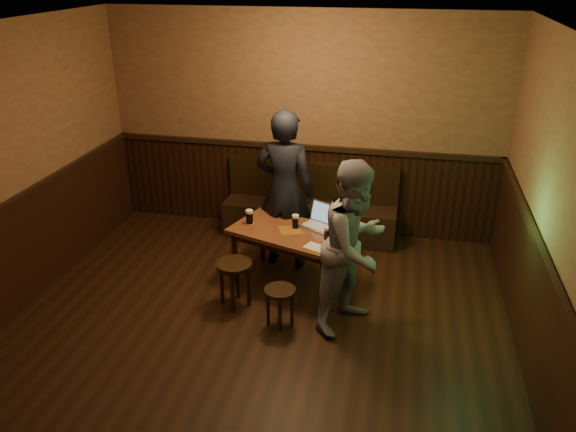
{
  "coord_description": "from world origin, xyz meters",
  "views": [
    {
      "loc": [
        1.27,
        -3.77,
        3.31
      ],
      "look_at": [
        0.16,
        1.41,
        0.87
      ],
      "focal_mm": 35.0,
      "sensor_mm": 36.0,
      "label": 1
    }
  ],
  "objects_px": {
    "stool_left": "(235,271)",
    "person_suit": "(285,190)",
    "pub_table": "(290,237)",
    "pint_right": "(328,234)",
    "pint_left": "(249,217)",
    "pint_mid": "(295,221)",
    "laptop": "(321,220)",
    "person_grey": "(355,246)",
    "bench": "(310,213)",
    "stool_right": "(280,297)"
  },
  "relations": [
    {
      "from": "laptop",
      "to": "stool_left",
      "type": "bearing_deg",
      "value": -110.37
    },
    {
      "from": "stool_right",
      "to": "laptop",
      "type": "bearing_deg",
      "value": 76.29
    },
    {
      "from": "pint_mid",
      "to": "pint_right",
      "type": "relative_size",
      "value": 0.97
    },
    {
      "from": "pint_mid",
      "to": "person_suit",
      "type": "xyz_separation_m",
      "value": [
        -0.2,
        0.39,
        0.19
      ]
    },
    {
      "from": "stool_right",
      "to": "person_suit",
      "type": "height_order",
      "value": "person_suit"
    },
    {
      "from": "pint_left",
      "to": "laptop",
      "type": "xyz_separation_m",
      "value": [
        0.77,
        0.12,
        -0.02
      ]
    },
    {
      "from": "stool_left",
      "to": "pint_mid",
      "type": "bearing_deg",
      "value": 49.32
    },
    {
      "from": "stool_left",
      "to": "pint_right",
      "type": "height_order",
      "value": "pint_right"
    },
    {
      "from": "pint_right",
      "to": "person_suit",
      "type": "height_order",
      "value": "person_suit"
    },
    {
      "from": "stool_left",
      "to": "laptop",
      "type": "xyz_separation_m",
      "value": [
        0.77,
        0.71,
        0.33
      ]
    },
    {
      "from": "pint_mid",
      "to": "person_suit",
      "type": "distance_m",
      "value": 0.48
    },
    {
      "from": "stool_left",
      "to": "pint_left",
      "type": "height_order",
      "value": "pint_left"
    },
    {
      "from": "stool_right",
      "to": "pint_right",
      "type": "distance_m",
      "value": 0.83
    },
    {
      "from": "pint_mid",
      "to": "person_grey",
      "type": "height_order",
      "value": "person_grey"
    },
    {
      "from": "pint_mid",
      "to": "stool_left",
      "type": "bearing_deg",
      "value": -130.68
    },
    {
      "from": "pint_left",
      "to": "laptop",
      "type": "distance_m",
      "value": 0.78
    },
    {
      "from": "pint_left",
      "to": "person_grey",
      "type": "distance_m",
      "value": 1.38
    },
    {
      "from": "pub_table",
      "to": "stool_left",
      "type": "distance_m",
      "value": 0.73
    },
    {
      "from": "stool_right",
      "to": "laptop",
      "type": "xyz_separation_m",
      "value": [
        0.24,
        0.97,
        0.39
      ]
    },
    {
      "from": "stool_right",
      "to": "person_grey",
      "type": "xyz_separation_m",
      "value": [
        0.68,
        0.2,
        0.52
      ]
    },
    {
      "from": "pint_mid",
      "to": "laptop",
      "type": "xyz_separation_m",
      "value": [
        0.26,
        0.11,
        -0.01
      ]
    },
    {
      "from": "pint_mid",
      "to": "pint_right",
      "type": "xyz_separation_m",
      "value": [
        0.38,
        -0.22,
        0.0
      ]
    },
    {
      "from": "stool_left",
      "to": "person_suit",
      "type": "relative_size",
      "value": 0.27
    },
    {
      "from": "pint_right",
      "to": "pint_left",
      "type": "bearing_deg",
      "value": 166.06
    },
    {
      "from": "stool_right",
      "to": "pint_left",
      "type": "xyz_separation_m",
      "value": [
        -0.53,
        0.85,
        0.41
      ]
    },
    {
      "from": "stool_left",
      "to": "stool_right",
      "type": "bearing_deg",
      "value": -25.8
    },
    {
      "from": "pint_right",
      "to": "person_suit",
      "type": "xyz_separation_m",
      "value": [
        -0.58,
        0.62,
        0.19
      ]
    },
    {
      "from": "stool_left",
      "to": "laptop",
      "type": "distance_m",
      "value": 1.1
    },
    {
      "from": "stool_left",
      "to": "pub_table",
      "type": "bearing_deg",
      "value": 48.34
    },
    {
      "from": "pint_left",
      "to": "pint_right",
      "type": "relative_size",
      "value": 1.04
    },
    {
      "from": "pub_table",
      "to": "person_suit",
      "type": "height_order",
      "value": "person_suit"
    },
    {
      "from": "stool_left",
      "to": "pint_mid",
      "type": "distance_m",
      "value": 0.86
    },
    {
      "from": "bench",
      "to": "pub_table",
      "type": "relative_size",
      "value": 1.58
    },
    {
      "from": "bench",
      "to": "pub_table",
      "type": "distance_m",
      "value": 1.27
    },
    {
      "from": "pint_right",
      "to": "bench",
      "type": "bearing_deg",
      "value": 106.9
    },
    {
      "from": "person_suit",
      "to": "stool_left",
      "type": "bearing_deg",
      "value": 79.3
    },
    {
      "from": "person_grey",
      "to": "stool_left",
      "type": "bearing_deg",
      "value": 117.85
    },
    {
      "from": "pub_table",
      "to": "pint_left",
      "type": "height_order",
      "value": "pint_left"
    },
    {
      "from": "pint_mid",
      "to": "laptop",
      "type": "bearing_deg",
      "value": 23.58
    },
    {
      "from": "stool_left",
      "to": "pint_left",
      "type": "relative_size",
      "value": 3.01
    },
    {
      "from": "pub_table",
      "to": "person_suit",
      "type": "distance_m",
      "value": 0.6
    },
    {
      "from": "person_grey",
      "to": "pint_left",
      "type": "bearing_deg",
      "value": 92.3
    },
    {
      "from": "stool_left",
      "to": "stool_right",
      "type": "height_order",
      "value": "stool_left"
    },
    {
      "from": "stool_right",
      "to": "person_suit",
      "type": "relative_size",
      "value": 0.22
    },
    {
      "from": "laptop",
      "to": "person_suit",
      "type": "bearing_deg",
      "value": 175.83
    },
    {
      "from": "pub_table",
      "to": "stool_right",
      "type": "height_order",
      "value": "pub_table"
    },
    {
      "from": "bench",
      "to": "stool_left",
      "type": "distance_m",
      "value": 1.83
    },
    {
      "from": "stool_right",
      "to": "stool_left",
      "type": "bearing_deg",
      "value": 154.2
    },
    {
      "from": "pint_right",
      "to": "laptop",
      "type": "distance_m",
      "value": 0.36
    },
    {
      "from": "bench",
      "to": "pint_mid",
      "type": "distance_m",
      "value": 1.25
    }
  ]
}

